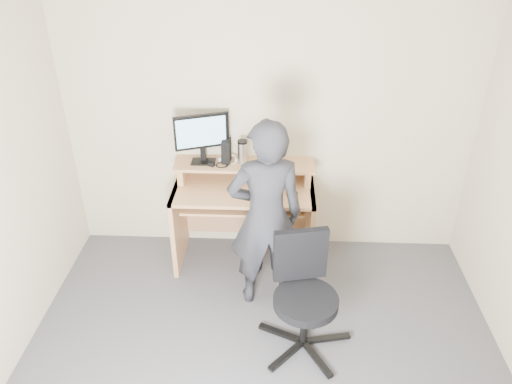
# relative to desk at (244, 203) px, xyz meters

# --- Properties ---
(back_wall) EXTENTS (3.50, 0.02, 2.50)m
(back_wall) POSITION_rel_desk_xyz_m (0.20, 0.22, 0.70)
(back_wall) COLOR beige
(back_wall) RESTS_ON ground
(ceiling) EXTENTS (3.50, 3.50, 0.02)m
(ceiling) POSITION_rel_desk_xyz_m (0.20, -1.53, 1.95)
(ceiling) COLOR white
(ceiling) RESTS_ON back_wall
(desk) EXTENTS (1.20, 0.60, 0.91)m
(desk) POSITION_rel_desk_xyz_m (0.00, 0.00, 0.00)
(desk) COLOR tan
(desk) RESTS_ON ground
(monitor) EXTENTS (0.45, 0.19, 0.44)m
(monitor) POSITION_rel_desk_xyz_m (-0.35, 0.06, 0.63)
(monitor) COLOR black
(monitor) RESTS_ON desk
(external_drive) EXTENTS (0.08, 0.13, 0.20)m
(external_drive) POSITION_rel_desk_xyz_m (-0.16, 0.10, 0.46)
(external_drive) COLOR black
(external_drive) RESTS_ON desk
(travel_mug) EXTENTS (0.09, 0.09, 0.19)m
(travel_mug) POSITION_rel_desk_xyz_m (-0.02, 0.08, 0.46)
(travel_mug) COLOR silver
(travel_mug) RESTS_ON desk
(smartphone) EXTENTS (0.07, 0.13, 0.01)m
(smartphone) POSITION_rel_desk_xyz_m (0.33, 0.04, 0.37)
(smartphone) COLOR black
(smartphone) RESTS_ON desk
(charger) EXTENTS (0.06, 0.05, 0.03)m
(charger) POSITION_rel_desk_xyz_m (-0.27, 0.01, 0.38)
(charger) COLOR black
(charger) RESTS_ON desk
(headphones) EXTENTS (0.17, 0.17, 0.06)m
(headphones) POSITION_rel_desk_xyz_m (-0.14, 0.11, 0.37)
(headphones) COLOR silver
(headphones) RESTS_ON desk
(keyboard) EXTENTS (0.49, 0.33, 0.03)m
(keyboard) POSITION_rel_desk_xyz_m (0.02, -0.17, 0.12)
(keyboard) COLOR black
(keyboard) RESTS_ON desk
(mouse) EXTENTS (0.11, 0.08, 0.04)m
(mouse) POSITION_rel_desk_xyz_m (0.41, -0.18, 0.22)
(mouse) COLOR black
(mouse) RESTS_ON desk
(office_chair) EXTENTS (0.69, 0.68, 0.88)m
(office_chair) POSITION_rel_desk_xyz_m (0.48, -1.03, -0.07)
(office_chair) COLOR black
(office_chair) RESTS_ON ground
(person) EXTENTS (0.63, 0.47, 1.58)m
(person) POSITION_rel_desk_xyz_m (0.20, -0.58, 0.24)
(person) COLOR black
(person) RESTS_ON ground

